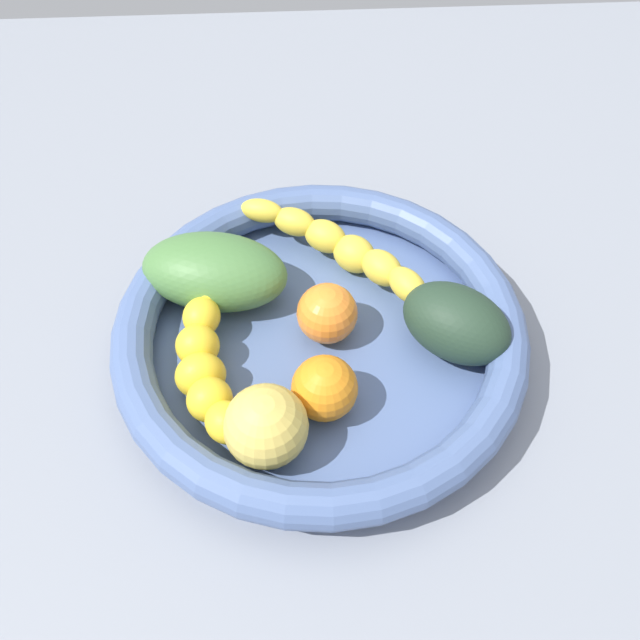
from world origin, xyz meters
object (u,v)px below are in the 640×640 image
object	(u,v)px
banana_draped_left	(210,369)
apple_yellow	(266,426)
orange_front	(325,388)
orange_mid_left	(327,313)
avocado_dark	(456,323)
mango_green	(215,272)
banana_draped_right	(350,253)
fruit_bowl	(320,334)

from	to	relation	value
banana_draped_left	apple_yellow	world-z (taller)	apple_yellow
orange_front	orange_mid_left	size ratio (longest dim) A/B	1.01
orange_front	apple_yellow	xyz separation A→B (cm)	(-4.64, -3.45, 0.57)
avocado_dark	apple_yellow	size ratio (longest dim) A/B	1.48
orange_front	mango_green	distance (cm)	15.37
banana_draped_right	apple_yellow	xyz separation A→B (cm)	(-7.77, -18.07, 0.81)
fruit_bowl	avocado_dark	xyz separation A→B (cm)	(11.29, -0.99, 2.08)
mango_green	orange_front	bearing A→B (deg)	-53.76
banana_draped_left	orange_mid_left	xyz separation A→B (cm)	(9.66, 5.18, -0.01)
banana_draped_right	orange_mid_left	world-z (taller)	orange_mid_left
fruit_bowl	orange_front	bearing A→B (deg)	-89.33
orange_front	orange_mid_left	world-z (taller)	same
fruit_bowl	mango_green	xyz separation A→B (cm)	(-9.00, 5.89, 2.08)
orange_mid_left	mango_green	distance (cm)	10.85
fruit_bowl	apple_yellow	distance (cm)	11.17
avocado_dark	apple_yellow	bearing A→B (deg)	-150.53
banana_draped_left	orange_front	bearing A→B (deg)	-14.23
banana_draped_right	mango_green	distance (cm)	12.43
fruit_bowl	orange_mid_left	bearing A→B (deg)	56.05
banana_draped_left	mango_green	world-z (taller)	mango_green
fruit_bowl	banana_draped_right	xyz separation A→B (cm)	(3.21, 8.12, 1.42)
mango_green	fruit_bowl	bearing A→B (deg)	-33.20
apple_yellow	mango_green	bearing A→B (deg)	105.67
banana_draped_left	mango_green	size ratio (longest dim) A/B	1.47
orange_front	banana_draped_right	bearing A→B (deg)	77.92
fruit_bowl	orange_front	size ratio (longest dim) A/B	6.66
orange_front	orange_mid_left	xyz separation A→B (cm)	(0.58, 7.48, -0.03)
banana_draped_right	mango_green	bearing A→B (deg)	-169.65
orange_mid_left	banana_draped_right	bearing A→B (deg)	70.38
fruit_bowl	banana_draped_left	world-z (taller)	banana_draped_left
orange_mid_left	apple_yellow	distance (cm)	12.13
orange_front	apple_yellow	world-z (taller)	apple_yellow
banana_draped_right	mango_green	world-z (taller)	mango_green
apple_yellow	avocado_dark	bearing A→B (deg)	29.47
orange_mid_left	apple_yellow	size ratio (longest dim) A/B	0.82
banana_draped_left	avocado_dark	size ratio (longest dim) A/B	2.01
fruit_bowl	orange_front	distance (cm)	6.71
fruit_bowl	banana_draped_right	bearing A→B (deg)	68.46
orange_front	mango_green	bearing A→B (deg)	126.24
fruit_bowl	avocado_dark	size ratio (longest dim) A/B	3.71
banana_draped_left	banana_draped_right	distance (cm)	17.34
banana_draped_right	avocado_dark	bearing A→B (deg)	-48.42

